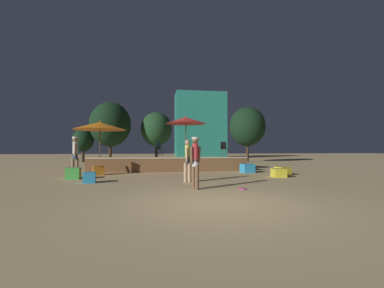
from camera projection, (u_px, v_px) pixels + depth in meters
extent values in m
plane|color=tan|center=(218.00, 204.00, 6.07)|extent=(120.00, 120.00, 0.00)
cube|color=brown|center=(168.00, 164.00, 15.58)|extent=(8.98, 2.72, 0.76)
cube|color=#CCB793|center=(170.00, 158.00, 14.29)|extent=(8.98, 0.12, 0.08)
cylinder|color=brown|center=(100.00, 151.00, 14.04)|extent=(0.05, 0.05, 2.35)
cone|color=orange|center=(100.00, 126.00, 14.07)|extent=(2.84, 2.84, 0.43)
sphere|color=orange|center=(100.00, 121.00, 14.07)|extent=(0.08, 0.08, 0.08)
cylinder|color=brown|center=(186.00, 148.00, 14.72)|extent=(0.05, 0.05, 2.75)
cone|color=red|center=(186.00, 120.00, 14.75)|extent=(2.33, 2.33, 0.37)
sphere|color=red|center=(186.00, 117.00, 14.75)|extent=(0.08, 0.08, 0.08)
cube|color=#2D9EDB|center=(247.00, 168.00, 14.05)|extent=(0.70, 0.70, 0.48)
cube|color=orange|center=(98.00, 170.00, 12.74)|extent=(0.65, 0.65, 0.45)
cube|color=#2D9EDB|center=(90.00, 177.00, 9.83)|extent=(0.50, 0.50, 0.41)
cube|color=yellow|center=(279.00, 173.00, 11.80)|extent=(0.59, 0.59, 0.39)
cube|color=#4CC651|center=(73.00, 173.00, 11.08)|extent=(0.60, 0.60, 0.48)
cube|color=yellow|center=(283.00, 171.00, 12.81)|extent=(0.72, 0.72, 0.40)
cylinder|color=brown|center=(197.00, 177.00, 8.19)|extent=(0.13, 0.13, 0.78)
cylinder|color=brown|center=(194.00, 177.00, 8.31)|extent=(0.13, 0.13, 0.78)
cylinder|color=white|center=(195.00, 163.00, 8.26)|extent=(0.20, 0.20, 0.24)
cylinder|color=#B22D33|center=(195.00, 153.00, 8.26)|extent=(0.20, 0.20, 0.60)
cylinder|color=brown|center=(199.00, 155.00, 8.37)|extent=(0.15, 0.14, 0.54)
cylinder|color=brown|center=(191.00, 155.00, 8.16)|extent=(0.12, 0.11, 0.53)
sphere|color=brown|center=(195.00, 140.00, 8.27)|extent=(0.21, 0.21, 0.21)
cylinder|color=beige|center=(195.00, 138.00, 8.27)|extent=(0.23, 0.23, 0.07)
cylinder|color=#997051|center=(77.00, 167.00, 12.07)|extent=(0.13, 0.13, 0.87)
cylinder|color=#997051|center=(73.00, 167.00, 12.00)|extent=(0.13, 0.13, 0.87)
cylinder|color=#2D4C7F|center=(75.00, 156.00, 12.05)|extent=(0.23, 0.23, 0.24)
cylinder|color=beige|center=(75.00, 149.00, 12.05)|extent=(0.23, 0.23, 0.67)
cylinder|color=#997051|center=(75.00, 150.00, 12.22)|extent=(0.13, 0.22, 0.60)
cylinder|color=#997051|center=(75.00, 150.00, 11.88)|extent=(0.12, 0.20, 0.60)
sphere|color=#997051|center=(75.00, 139.00, 12.06)|extent=(0.24, 0.24, 0.24)
cylinder|color=white|center=(75.00, 138.00, 12.06)|extent=(0.26, 0.26, 0.07)
cylinder|color=tan|center=(185.00, 172.00, 10.05)|extent=(0.13, 0.13, 0.77)
cylinder|color=tan|center=(190.00, 172.00, 10.03)|extent=(0.13, 0.13, 0.77)
cylinder|color=#3F3F47|center=(187.00, 161.00, 10.05)|extent=(0.20, 0.20, 0.24)
cylinder|color=#D8D14C|center=(187.00, 153.00, 10.05)|extent=(0.20, 0.20, 0.59)
cylinder|color=tan|center=(187.00, 154.00, 9.89)|extent=(0.10, 0.10, 0.52)
cylinder|color=tan|center=(188.00, 154.00, 10.21)|extent=(0.10, 0.11, 0.52)
sphere|color=tan|center=(188.00, 142.00, 10.06)|extent=(0.21, 0.21, 0.21)
cylinder|color=#47474C|center=(223.00, 153.00, 15.60)|extent=(0.02, 0.02, 0.45)
cylinder|color=#47474C|center=(227.00, 153.00, 15.67)|extent=(0.02, 0.02, 0.45)
cylinder|color=#47474C|center=(221.00, 153.00, 15.90)|extent=(0.02, 0.02, 0.45)
cylinder|color=#47474C|center=(226.00, 153.00, 15.96)|extent=(0.02, 0.02, 0.45)
cylinder|color=#47474C|center=(224.00, 149.00, 15.79)|extent=(0.40, 0.40, 0.02)
cube|color=#47474C|center=(223.00, 145.00, 15.96)|extent=(0.36, 0.05, 0.45)
cylinder|color=#1E4C47|center=(158.00, 153.00, 15.54)|extent=(0.02, 0.02, 0.45)
cylinder|color=#1E4C47|center=(163.00, 153.00, 15.72)|extent=(0.02, 0.02, 0.45)
cylinder|color=#1E4C47|center=(156.00, 153.00, 15.78)|extent=(0.02, 0.02, 0.45)
cylinder|color=#1E4C47|center=(160.00, 153.00, 15.96)|extent=(0.02, 0.02, 0.45)
cylinder|color=#1E4C47|center=(159.00, 149.00, 15.76)|extent=(0.40, 0.40, 0.02)
cube|color=#1E4C47|center=(158.00, 145.00, 15.90)|extent=(0.33, 0.19, 0.45)
cylinder|color=#E54C99|center=(242.00, 189.00, 8.25)|extent=(0.26, 0.26, 0.03)
cylinder|color=#3D2B1C|center=(247.00, 152.00, 25.49)|extent=(0.28, 0.28, 1.93)
ellipsoid|color=black|center=(247.00, 126.00, 25.53)|extent=(3.55, 3.55, 3.90)
cylinder|color=#3D2B1C|center=(110.00, 152.00, 24.97)|extent=(0.28, 0.28, 1.92)
ellipsoid|color=black|center=(110.00, 124.00, 25.02)|extent=(3.93, 3.93, 4.33)
cylinder|color=#3D2B1C|center=(156.00, 152.00, 26.53)|extent=(0.28, 0.28, 1.91)
ellipsoid|color=#1E4223|center=(156.00, 129.00, 26.58)|extent=(3.20, 3.20, 3.52)
cylinder|color=#3D2B1C|center=(83.00, 156.00, 24.72)|extent=(0.28, 0.28, 1.24)
ellipsoid|color=black|center=(83.00, 140.00, 24.75)|extent=(2.00, 2.00, 2.20)
cube|color=teal|center=(200.00, 126.00, 36.13)|extent=(6.88, 3.92, 9.08)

